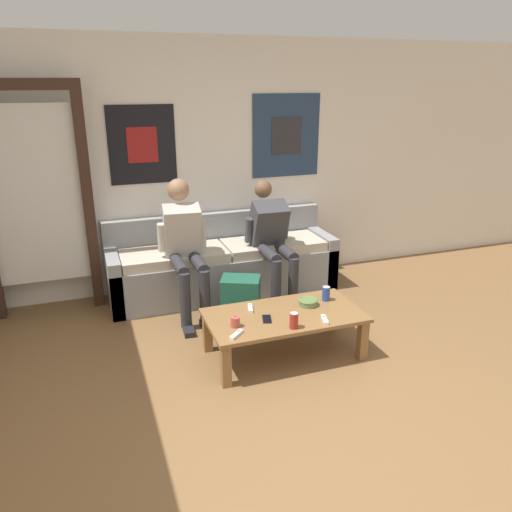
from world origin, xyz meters
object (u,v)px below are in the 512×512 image
(person_seated_teen, at_px, (272,237))
(ceramic_bowl, at_px, (308,302))
(game_controller_near_right, at_px, (250,308))
(pillar_candle, at_px, (235,322))
(drink_can_blue, at_px, (326,294))
(game_controller_far_center, at_px, (237,334))
(backpack, at_px, (241,301))
(drink_can_red, at_px, (294,321))
(game_controller_near_left, at_px, (325,320))
(coffee_table, at_px, (284,320))
(couch, at_px, (223,265))
(cell_phone, at_px, (267,319))
(person_seated_adult, at_px, (185,243))

(person_seated_teen, relative_size, ceramic_bowl, 7.32)
(game_controller_near_right, bearing_deg, pillar_candle, -130.10)
(drink_can_blue, distance_m, game_controller_far_center, 0.97)
(backpack, bearing_deg, game_controller_near_right, -98.89)
(backpack, xyz_separation_m, pillar_candle, (-0.28, -0.76, 0.20))
(drink_can_blue, xyz_separation_m, drink_can_red, (-0.46, -0.37, 0.00))
(game_controller_near_left, xyz_separation_m, game_controller_far_center, (-0.72, 0.00, 0.00))
(coffee_table, relative_size, game_controller_near_left, 8.44)
(drink_can_blue, xyz_separation_m, game_controller_near_right, (-0.66, 0.04, -0.05))
(person_seated_teen, distance_m, backpack, 0.77)
(game_controller_near_left, bearing_deg, drink_can_blue, 61.77)
(couch, xyz_separation_m, cell_phone, (-0.06, -1.46, 0.08))
(backpack, relative_size, game_controller_near_left, 2.93)
(backpack, distance_m, cell_phone, 0.75)
(backpack, distance_m, ceramic_bowl, 0.74)
(backpack, bearing_deg, pillar_candle, -110.58)
(ceramic_bowl, relative_size, drink_can_blue, 1.30)
(drink_can_blue, bearing_deg, cell_phone, -164.03)
(coffee_table, bearing_deg, backpack, 102.49)
(person_seated_teen, bearing_deg, game_controller_near_right, -120.49)
(pillar_candle, bearing_deg, drink_can_blue, 12.99)
(person_seated_adult, bearing_deg, ceramic_bowl, -50.39)
(game_controller_far_center, distance_m, cell_phone, 0.35)
(person_seated_teen, bearing_deg, cell_phone, -112.94)
(drink_can_blue, xyz_separation_m, game_controller_near_left, (-0.18, -0.34, -0.05))
(person_seated_adult, relative_size, drink_can_red, 10.22)
(backpack, bearing_deg, game_controller_far_center, -109.48)
(backpack, bearing_deg, cell_phone, -91.38)
(couch, xyz_separation_m, game_controller_far_center, (-0.36, -1.63, 0.08))
(couch, relative_size, game_controller_far_center, 18.02)
(game_controller_near_left, relative_size, cell_phone, 0.99)
(coffee_table, xyz_separation_m, cell_phone, (-0.17, -0.05, 0.06))
(coffee_table, height_order, person_seated_teen, person_seated_teen)
(game_controller_near_right, bearing_deg, coffee_table, -35.49)
(pillar_candle, height_order, game_controller_near_right, pillar_candle)
(coffee_table, distance_m, game_controller_near_left, 0.34)
(person_seated_adult, bearing_deg, game_controller_near_left, -57.68)
(ceramic_bowl, xyz_separation_m, game_controller_near_left, (0.00, -0.30, -0.02))
(pillar_candle, relative_size, game_controller_near_right, 0.62)
(coffee_table, height_order, ceramic_bowl, ceramic_bowl)
(drink_can_blue, bearing_deg, pillar_candle, -167.01)
(game_controller_near_left, bearing_deg, coffee_table, 138.11)
(ceramic_bowl, xyz_separation_m, drink_can_blue, (0.19, 0.04, 0.03))
(coffee_table, height_order, person_seated_adult, person_seated_adult)
(game_controller_near_left, bearing_deg, cell_phone, 157.41)
(couch, distance_m, game_controller_far_center, 1.67)
(pillar_candle, xyz_separation_m, game_controller_far_center, (-0.03, -0.14, -0.03))
(coffee_table, distance_m, ceramic_bowl, 0.27)
(drink_can_blue, bearing_deg, game_controller_far_center, -159.10)
(person_seated_teen, height_order, game_controller_near_right, person_seated_teen)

